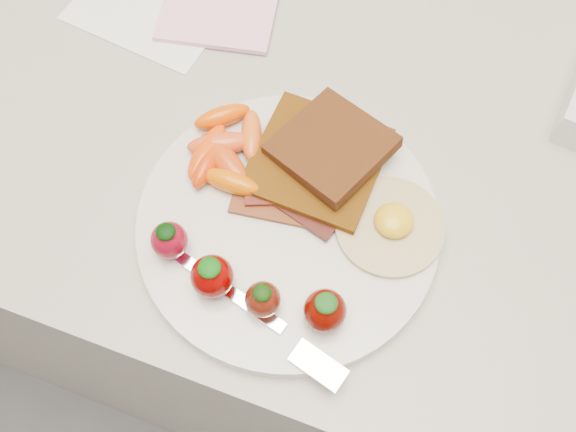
% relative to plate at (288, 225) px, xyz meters
% --- Properties ---
extents(counter, '(2.00, 0.60, 0.90)m').
position_rel_plate_xyz_m(counter, '(0.02, 0.15, -0.46)').
color(counter, gray).
rests_on(counter, ground).
extents(plate, '(0.27, 0.27, 0.02)m').
position_rel_plate_xyz_m(plate, '(0.00, 0.00, 0.00)').
color(plate, silver).
rests_on(plate, counter).
extents(toast_lower, '(0.12, 0.12, 0.01)m').
position_rel_plate_xyz_m(toast_lower, '(0.01, 0.06, 0.02)').
color(toast_lower, black).
rests_on(toast_lower, plate).
extents(toast_upper, '(0.12, 0.12, 0.02)m').
position_rel_plate_xyz_m(toast_upper, '(0.01, 0.07, 0.03)').
color(toast_upper, black).
rests_on(toast_upper, toast_lower).
extents(fried_egg, '(0.11, 0.11, 0.02)m').
position_rel_plate_xyz_m(fried_egg, '(0.09, 0.03, 0.01)').
color(fried_egg, beige).
rests_on(fried_egg, plate).
extents(bacon_strips, '(0.10, 0.06, 0.01)m').
position_rel_plate_xyz_m(bacon_strips, '(-0.01, 0.01, 0.01)').
color(bacon_strips, '#4E130A').
rests_on(bacon_strips, plate).
extents(baby_carrots, '(0.09, 0.10, 0.02)m').
position_rel_plate_xyz_m(baby_carrots, '(-0.08, 0.04, 0.02)').
color(baby_carrots, '#DC481C').
rests_on(baby_carrots, plate).
extents(strawberries, '(0.18, 0.05, 0.04)m').
position_rel_plate_xyz_m(strawberries, '(-0.01, -0.07, 0.03)').
color(strawberries, maroon).
rests_on(strawberries, plate).
extents(fork, '(0.17, 0.07, 0.00)m').
position_rel_plate_xyz_m(fork, '(0.02, -0.09, 0.01)').
color(fork, white).
rests_on(fork, plate).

